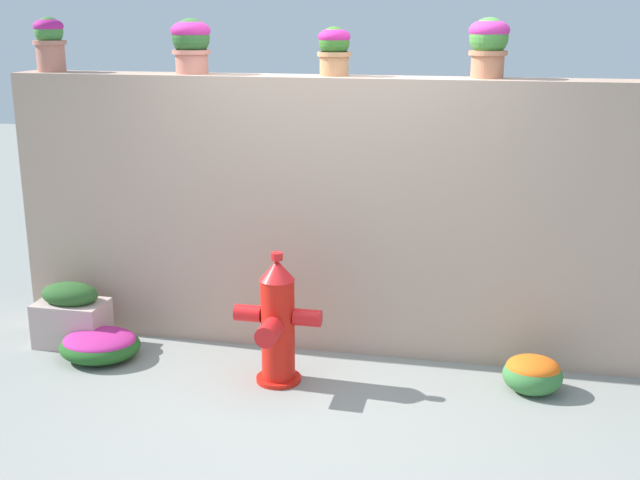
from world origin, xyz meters
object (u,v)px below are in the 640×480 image
object	(u,v)px
flower_bush_left	(533,373)
flower_bush_right	(100,344)
potted_plant_1	(191,42)
planter_box	(72,315)
fire_hydrant	(277,324)
potted_plant_3	(489,42)
potted_plant_0	(50,40)
potted_plant_2	(334,48)

from	to	relation	value
flower_bush_left	flower_bush_right	size ratio (longest dim) A/B	0.66
potted_plant_1	planter_box	world-z (taller)	potted_plant_1
potted_plant_1	fire_hydrant	xyz separation A→B (m)	(0.82, -0.76, -1.80)
potted_plant_3	fire_hydrant	size ratio (longest dim) A/B	0.44
potted_plant_3	flower_bush_right	bearing A→B (deg)	-165.63
potted_plant_0	flower_bush_left	distance (m)	4.20
potted_plant_2	flower_bush_right	size ratio (longest dim) A/B	0.57
fire_hydrant	planter_box	world-z (taller)	fire_hydrant
potted_plant_2	flower_bush_left	distance (m)	2.57
potted_plant_3	flower_bush_left	bearing A→B (deg)	-53.95
potted_plant_1	potted_plant_2	world-z (taller)	potted_plant_1
flower_bush_right	potted_plant_0	bearing A→B (deg)	131.38
flower_bush_right	planter_box	size ratio (longest dim) A/B	1.14
flower_bush_right	potted_plant_2	bearing A→B (deg)	22.84
potted_plant_1	flower_bush_left	world-z (taller)	potted_plant_1
flower_bush_right	planter_box	world-z (taller)	planter_box
potted_plant_3	flower_bush_right	size ratio (longest dim) A/B	0.67
potted_plant_1	potted_plant_3	world-z (taller)	potted_plant_3
flower_bush_left	flower_bush_right	distance (m)	3.04
potted_plant_0	flower_bush_left	world-z (taller)	potted_plant_0
potted_plant_1	potted_plant_3	bearing A→B (deg)	0.58
fire_hydrant	flower_bush_right	world-z (taller)	fire_hydrant
fire_hydrant	flower_bush_right	bearing A→B (deg)	175.62
potted_plant_0	potted_plant_2	xyz separation A→B (m)	(2.15, 0.03, -0.04)
potted_plant_1	potted_plant_3	size ratio (longest dim) A/B	0.98
potted_plant_0	fire_hydrant	xyz separation A→B (m)	(1.92, -0.75, -1.80)
potted_plant_0	flower_bush_right	distance (m)	2.28
potted_plant_2	flower_bush_right	bearing A→B (deg)	-157.16
potted_plant_2	planter_box	world-z (taller)	potted_plant_2
potted_plant_3	planter_box	world-z (taller)	potted_plant_3
potted_plant_1	flower_bush_right	distance (m)	2.27
potted_plant_3	planter_box	xyz separation A→B (m)	(-2.95, -0.48, -1.99)
potted_plant_0	planter_box	xyz separation A→B (m)	(0.25, -0.45, -1.99)
potted_plant_1	potted_plant_2	bearing A→B (deg)	0.84
potted_plant_2	potted_plant_3	world-z (taller)	potted_plant_3
potted_plant_2	flower_bush_right	world-z (taller)	potted_plant_2
potted_plant_2	flower_bush_left	xyz separation A→B (m)	(1.45, -0.56, -2.05)
potted_plant_0	fire_hydrant	bearing A→B (deg)	-21.16
potted_plant_1	potted_plant_3	xyz separation A→B (m)	(2.09, 0.02, 0.01)
potted_plant_1	flower_bush_left	size ratio (longest dim) A/B	1.00
potted_plant_1	flower_bush_left	xyz separation A→B (m)	(2.49, -0.54, -2.08)
potted_plant_0	fire_hydrant	world-z (taller)	potted_plant_0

